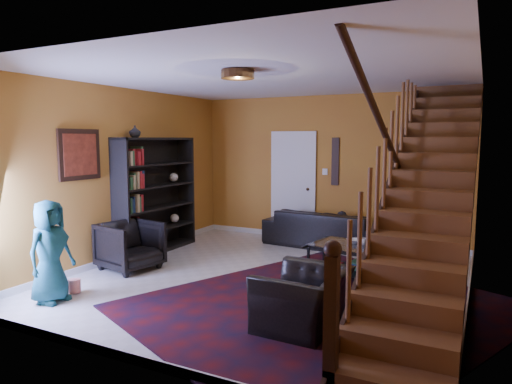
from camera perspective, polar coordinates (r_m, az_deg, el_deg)
floor at (r=6.57m, az=1.25°, el=-10.84°), size 5.50×5.50×0.00m
room at (r=8.29m, az=-3.12°, el=-6.78°), size 5.50×5.50×5.50m
staircase at (r=5.72m, az=20.85°, el=0.42°), size 0.95×5.02×3.18m
bookshelf at (r=8.14m, az=-12.33°, el=-0.64°), size 0.35×1.80×2.00m
door at (r=9.10m, az=4.68°, el=0.63°), size 0.82×0.05×2.05m
framed_picture at (r=7.10m, az=-21.19°, el=4.38°), size 0.04×0.74×0.74m
wall_hanging at (r=8.78m, az=9.88°, el=3.78°), size 0.14×0.03×0.90m
ceiling_fixture at (r=5.61m, az=-2.31°, el=14.48°), size 0.40×0.40×0.10m
rug at (r=5.55m, az=8.41°, el=-14.15°), size 4.92×5.18×0.02m
sofa at (r=8.52m, az=8.82°, el=-4.55°), size 2.34×1.08×0.66m
armchair_left at (r=7.21m, az=-15.44°, el=-6.49°), size 0.94×0.92×0.73m
armchair_right at (r=4.91m, az=5.93°, el=-13.20°), size 0.87×0.99×0.62m
person_adult_a at (r=8.54m, az=10.61°, el=-6.07°), size 0.44×0.32×1.13m
person_adult_b at (r=8.28m, az=17.94°, el=-5.76°), size 0.68×0.53×1.38m
person_child at (r=6.08m, az=-24.35°, el=-6.76°), size 0.43×0.63×1.26m
coffee_table at (r=6.59m, az=12.66°, el=-8.36°), size 1.41×0.99×0.49m
cup_a at (r=6.64m, az=13.28°, el=-6.04°), size 0.14×0.14×0.09m
cup_b at (r=6.55m, az=15.04°, el=-6.24°), size 0.12×0.12×0.10m
bowl at (r=6.73m, az=12.21°, el=-6.01°), size 0.29×0.29×0.05m
vase at (r=7.69m, az=-14.90°, el=7.32°), size 0.18×0.18×0.19m
popcorn_bucket at (r=6.40m, az=-21.72°, el=-10.83°), size 0.17×0.17×0.17m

